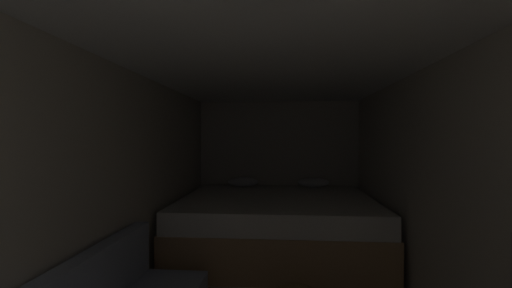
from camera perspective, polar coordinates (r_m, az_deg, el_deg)
name	(u,v)px	position (r m, az deg, el deg)	size (l,w,h in m)	color
wall_back	(278,165)	(5.32, 3.86, -3.64)	(2.62, 0.05, 2.04)	beige
wall_left	(117,190)	(2.95, -22.95, -7.35)	(0.05, 5.39, 2.04)	beige
wall_right	(444,194)	(2.89, 29.72, -7.56)	(0.05, 5.39, 2.04)	beige
ceiling_slab	(274,59)	(2.66, 3.11, 14.46)	(2.62, 5.39, 0.05)	white
bed	(277,224)	(4.34, 3.66, -13.59)	(2.40, 2.08, 0.85)	tan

